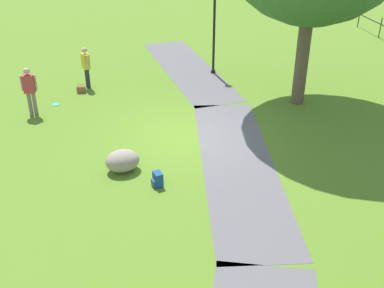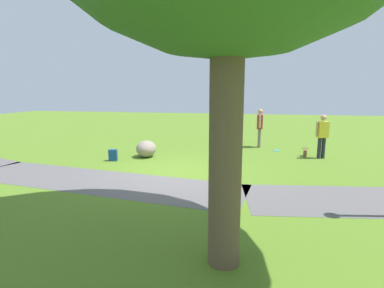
% 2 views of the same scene
% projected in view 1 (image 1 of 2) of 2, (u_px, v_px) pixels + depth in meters
% --- Properties ---
extents(ground_plane, '(48.00, 48.00, 0.00)m').
position_uv_depth(ground_plane, '(188.00, 136.00, 14.41)').
color(ground_plane, '#567B23').
extents(footpath_segment_near, '(8.20, 3.07, 0.01)m').
position_uv_depth(footpath_segment_near, '(188.00, 68.00, 19.77)').
color(footpath_segment_near, '#5F5A5D').
rests_on(footpath_segment_near, ground).
extents(footpath_segment_mid, '(8.19, 3.00, 0.01)m').
position_uv_depth(footpath_segment_mid, '(238.00, 163.00, 12.95)').
color(footpath_segment_mid, '#5F5A5D').
rests_on(footpath_segment_mid, ground).
extents(lamp_post, '(0.28, 0.28, 3.51)m').
position_uv_depth(lamp_post, '(214.00, 21.00, 18.28)').
color(lamp_post, black).
rests_on(lamp_post, ground).
extents(lawn_boulder, '(0.86, 1.02, 0.61)m').
position_uv_depth(lawn_boulder, '(122.00, 161.00, 12.50)').
color(lawn_boulder, gray).
rests_on(lawn_boulder, ground).
extents(woman_with_handbag, '(0.50, 0.34, 1.58)m').
position_uv_depth(woman_with_handbag, '(86.00, 65.00, 17.47)').
color(woman_with_handbag, '#262834').
rests_on(woman_with_handbag, ground).
extents(man_near_boulder, '(0.26, 0.52, 1.66)m').
position_uv_depth(man_near_boulder, '(30.00, 88.00, 15.31)').
color(man_near_boulder, '#776C5C').
rests_on(man_near_boulder, ground).
extents(handbag_on_grass, '(0.31, 0.33, 0.31)m').
position_uv_depth(handbag_on_grass, '(81.00, 89.00, 17.37)').
color(handbag_on_grass, brown).
rests_on(handbag_on_grass, ground).
extents(backpack_by_boulder, '(0.32, 0.31, 0.40)m').
position_uv_depth(backpack_by_boulder, '(158.00, 180.00, 11.89)').
color(backpack_by_boulder, navy).
rests_on(backpack_by_boulder, ground).
extents(frisbee_on_grass, '(0.26, 0.26, 0.02)m').
position_uv_depth(frisbee_on_grass, '(56.00, 105.00, 16.46)').
color(frisbee_on_grass, '#3AACD4').
rests_on(frisbee_on_grass, ground).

